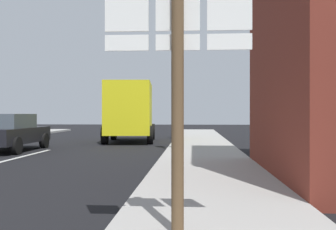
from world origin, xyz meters
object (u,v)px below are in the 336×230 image
(sedan_far, at_px, (9,132))
(route_sign_post, at_px, (178,67))
(delivery_truck, at_px, (130,110))
(traffic_light_far_right, at_px, (181,97))
(traffic_light_near_right, at_px, (175,83))

(sedan_far, bearing_deg, route_sign_post, -56.33)
(delivery_truck, bearing_deg, traffic_light_far_right, 35.92)
(delivery_truck, height_order, traffic_light_near_right, traffic_light_near_right)
(sedan_far, xyz_separation_m, delivery_truck, (3.96, 5.29, 0.89))
(delivery_truck, distance_m, traffic_light_far_right, 3.27)
(sedan_far, distance_m, traffic_light_far_right, 9.83)
(delivery_truck, relative_size, route_sign_post, 1.61)
(route_sign_post, xyz_separation_m, traffic_light_far_right, (-0.54, 17.78, 0.42))
(sedan_far, bearing_deg, delivery_truck, 53.16)
(sedan_far, relative_size, route_sign_post, 1.32)
(sedan_far, relative_size, traffic_light_far_right, 1.28)
(traffic_light_near_right, bearing_deg, sedan_far, -175.46)
(delivery_truck, distance_m, route_sign_post, 16.22)
(delivery_truck, xyz_separation_m, traffic_light_far_right, (2.57, 1.87, 0.78))
(sedan_far, height_order, traffic_light_far_right, traffic_light_far_right)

